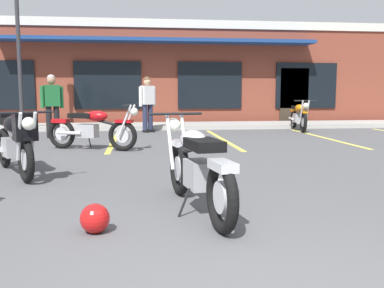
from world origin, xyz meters
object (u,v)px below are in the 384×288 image
(motorcycle_foreground_classic, at_px, (197,167))
(parking_lot_lamp_post, at_px, (17,29))
(person_by_back_row, at_px, (147,101))
(motorcycle_blue_standard, at_px, (92,128))
(motorcycle_red_sportbike, at_px, (15,140))
(person_near_building, at_px, (52,102))
(motorcycle_green_cafe_racer, at_px, (299,116))
(helmet_on_pavement, at_px, (95,218))

(motorcycle_foreground_classic, xyz_separation_m, parking_lot_lamp_post, (-4.09, 8.92, 2.57))
(motorcycle_foreground_classic, relative_size, person_by_back_row, 1.25)
(parking_lot_lamp_post, bearing_deg, motorcycle_blue_standard, -58.29)
(motorcycle_red_sportbike, relative_size, person_near_building, 1.15)
(motorcycle_blue_standard, xyz_separation_m, parking_lot_lamp_post, (-2.51, 4.07, 2.57))
(motorcycle_red_sportbike, distance_m, motorcycle_blue_standard, 2.83)
(motorcycle_red_sportbike, xyz_separation_m, motorcycle_blue_standard, (0.81, 2.71, -0.07))
(motorcycle_red_sportbike, distance_m, person_near_building, 5.28)
(motorcycle_foreground_classic, xyz_separation_m, motorcycle_red_sportbike, (-2.38, 2.14, 0.07))
(motorcycle_foreground_classic, bearing_deg, motorcycle_blue_standard, 107.96)
(motorcycle_green_cafe_racer, relative_size, person_near_building, 1.25)
(person_near_building, relative_size, helmet_on_pavement, 6.44)
(person_near_building, distance_m, parking_lot_lamp_post, 2.86)
(motorcycle_blue_standard, bearing_deg, motorcycle_green_cafe_racer, 32.17)
(motorcycle_foreground_classic, xyz_separation_m, person_near_building, (-2.87, 7.38, 0.49))
(motorcycle_red_sportbike, height_order, motorcycle_blue_standard, same)
(person_by_back_row, bearing_deg, person_near_building, -153.37)
(motorcycle_red_sportbike, relative_size, person_by_back_row, 1.15)
(person_near_building, bearing_deg, motorcycle_green_cafe_racer, 9.57)
(motorcycle_blue_standard, bearing_deg, motorcycle_foreground_classic, -72.04)
(motorcycle_foreground_classic, height_order, person_near_building, person_near_building)
(helmet_on_pavement, bearing_deg, motorcycle_red_sportbike, 117.25)
(motorcycle_red_sportbike, bearing_deg, helmet_on_pavement, -62.75)
(motorcycle_red_sportbike, bearing_deg, person_by_back_row, 72.54)
(person_by_back_row, bearing_deg, motorcycle_foreground_classic, -87.78)
(person_by_back_row, distance_m, parking_lot_lamp_post, 4.30)
(helmet_on_pavement, distance_m, parking_lot_lamp_post, 10.42)
(motorcycle_blue_standard, xyz_separation_m, person_by_back_row, (1.24, 3.80, 0.49))
(motorcycle_red_sportbike, distance_m, parking_lot_lamp_post, 7.42)
(motorcycle_red_sportbike, distance_m, person_by_back_row, 6.84)
(motorcycle_green_cafe_racer, bearing_deg, person_by_back_row, 179.45)
(motorcycle_foreground_classic, height_order, parking_lot_lamp_post, parking_lot_lamp_post)
(motorcycle_red_sportbike, distance_m, helmet_on_pavement, 3.10)
(motorcycle_foreground_classic, height_order, motorcycle_blue_standard, same)
(motorcycle_red_sportbike, relative_size, helmet_on_pavement, 7.43)
(motorcycle_foreground_classic, relative_size, helmet_on_pavement, 8.07)
(parking_lot_lamp_post, bearing_deg, motorcycle_foreground_classic, -65.39)
(motorcycle_blue_standard, distance_m, motorcycle_green_cafe_racer, 7.05)
(motorcycle_green_cafe_racer, distance_m, person_near_building, 7.38)
(motorcycle_blue_standard, distance_m, person_near_building, 2.88)
(motorcycle_foreground_classic, height_order, helmet_on_pavement, motorcycle_foreground_classic)
(person_by_back_row, height_order, person_near_building, same)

